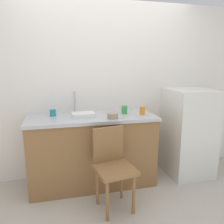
{
  "coord_description": "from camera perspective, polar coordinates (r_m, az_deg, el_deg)",
  "views": [
    {
      "loc": [
        -0.58,
        -2.05,
        1.56
      ],
      "look_at": [
        0.05,
        0.6,
        0.98
      ],
      "focal_mm": 35.15,
      "sensor_mm": 36.0,
      "label": 1
    }
  ],
  "objects": [
    {
      "name": "refrigerator",
      "position": [
        3.35,
        19.2,
        -4.95
      ],
      "size": [
        0.6,
        0.63,
        1.23
      ],
      "primitive_type": "cube",
      "color": "silver",
      "rests_on": "ground_plane"
    },
    {
      "name": "chair",
      "position": [
        2.46,
        0.19,
        -13.5
      ],
      "size": [
        0.46,
        0.46,
        0.89
      ],
      "rotation": [
        0.0,
        0.0,
        0.17
      ],
      "color": "olive",
      "rests_on": "ground_plane"
    },
    {
      "name": "dish_tray",
      "position": [
        2.77,
        -7.45,
        -0.7
      ],
      "size": [
        0.28,
        0.2,
        0.05
      ],
      "primitive_type": "cube",
      "color": "white",
      "rests_on": "countertop"
    },
    {
      "name": "cabinet_base",
      "position": [
        2.95,
        -5.04,
        -10.22
      ],
      "size": [
        1.58,
        0.6,
        0.89
      ],
      "primitive_type": "cube",
      "color": "olive",
      "rests_on": "ground_plane"
    },
    {
      "name": "ground_plane",
      "position": [
        2.64,
        2.24,
        -24.1
      ],
      "size": [
        8.0,
        8.0,
        0.0
      ],
      "primitive_type": "plane",
      "color": "#BCB2A3"
    },
    {
      "name": "countertop",
      "position": [
        2.81,
        -5.21,
        -1.44
      ],
      "size": [
        1.62,
        0.64,
        0.04
      ],
      "primitive_type": "cube",
      "color": "#B7B7BC",
      "rests_on": "cabinet_base"
    },
    {
      "name": "back_wall",
      "position": [
        3.13,
        -2.53,
        5.51
      ],
      "size": [
        4.8,
        0.1,
        2.4
      ],
      "primitive_type": "cube",
      "color": "white",
      "rests_on": "ground_plane"
    },
    {
      "name": "cup_green",
      "position": [
        2.92,
        3.24,
        0.61
      ],
      "size": [
        0.08,
        0.08,
        0.11
      ],
      "primitive_type": "cylinder",
      "color": "green",
      "rests_on": "countertop"
    },
    {
      "name": "terracotta_bowl",
      "position": [
        2.66,
        0.16,
        -1.01
      ],
      "size": [
        0.14,
        0.14,
        0.06
      ],
      "primitive_type": "cylinder",
      "color": "gray",
      "rests_on": "countertop"
    },
    {
      "name": "cup_teal",
      "position": [
        2.88,
        -15.11,
        -0.17
      ],
      "size": [
        0.08,
        0.08,
        0.09
      ],
      "primitive_type": "cylinder",
      "color": "teal",
      "rests_on": "countertop"
    },
    {
      "name": "faucet",
      "position": [
        3.0,
        -9.67,
        2.51
      ],
      "size": [
        0.02,
        0.02,
        0.29
      ],
      "primitive_type": "cylinder",
      "color": "#B7B7BC",
      "rests_on": "countertop"
    },
    {
      "name": "cup_orange",
      "position": [
        2.89,
        7.89,
        0.4
      ],
      "size": [
        0.07,
        0.07,
        0.11
      ],
      "primitive_type": "cylinder",
      "color": "orange",
      "rests_on": "countertop"
    }
  ]
}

